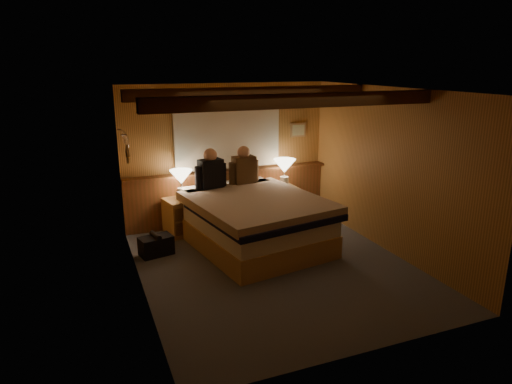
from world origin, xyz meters
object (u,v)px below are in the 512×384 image
nightstand_left (183,216)px  lamp_left (181,179)px  lamp_right (284,168)px  nightstand_right (281,204)px  duffel_bag (156,245)px  person_right (244,168)px  bed (253,220)px  person_left (211,172)px

nightstand_left → lamp_left: 0.63m
lamp_left → lamp_right: (1.82, -0.01, 0.03)m
nightstand_right → lamp_right: 0.66m
nightstand_left → lamp_right: (1.82, -0.01, 0.67)m
nightstand_right → duffel_bag: nightstand_right is taller
person_right → duffel_bag: (-1.62, -0.66, -0.88)m
nightstand_right → lamp_right: size_ratio=1.20×
bed → nightstand_right: size_ratio=4.16×
bed → duffel_bag: (-1.46, 0.18, -0.26)m
lamp_left → person_left: person_left is taller
nightstand_left → bed: bearing=-57.2°
bed → nightstand_right: bed is taller
lamp_right → person_right: person_right is taller
duffel_bag → lamp_left: bearing=38.8°
lamp_right → person_left: bearing=-174.3°
person_right → lamp_left: bearing=170.6°
lamp_right → person_right: (-0.77, -0.04, 0.07)m
nightstand_left → person_right: 1.28m
person_left → duffel_bag: 1.47m
nightstand_left → nightstand_right: nightstand_right is taller
lamp_right → person_left: (-1.37, -0.14, 0.08)m
person_right → lamp_right: bearing=-3.1°
nightstand_left → nightstand_right: 1.77m
nightstand_right → person_right: 1.02m
bed → duffel_bag: 1.49m
lamp_left → person_right: (1.05, -0.06, 0.10)m
nightstand_left → duffel_bag: (-0.57, -0.71, -0.15)m
nightstand_right → bed: bearing=-136.2°
person_left → lamp_left: bearing=149.5°
bed → duffel_bag: size_ratio=4.89×
nightstand_left → person_left: (0.45, -0.14, 0.74)m
nightstand_right → lamp_right: bearing=-1.8°
nightstand_right → person_right: size_ratio=0.93×
lamp_right → person_right: 0.77m
nightstand_left → person_right: person_right is taller
nightstand_right → duffel_bag: size_ratio=1.18×
nightstand_left → person_left: bearing=-29.7°
person_right → bed: bearing=-107.1°
lamp_left → person_right: 1.06m
nightstand_right → person_left: size_ratio=0.90×
bed → nightstand_left: 1.26m
bed → person_right: (0.16, 0.84, 0.63)m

